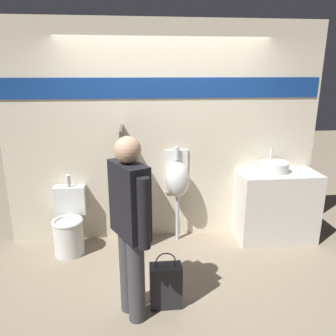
{
  "coord_description": "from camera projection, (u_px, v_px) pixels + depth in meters",
  "views": [
    {
      "loc": [
        -0.38,
        -3.4,
        2.11
      ],
      "look_at": [
        0.0,
        0.17,
        1.05
      ],
      "focal_mm": 35.0,
      "sensor_mm": 36.0,
      "label": 1
    }
  ],
  "objects": [
    {
      "name": "display_wall",
      "position": [
        164.0,
        134.0,
        4.06
      ],
      "size": [
        3.9,
        0.07,
        2.7
      ],
      "color": "beige",
      "rests_on": "ground_plane"
    },
    {
      "name": "urinal_near_counter",
      "position": [
        178.0,
        180.0,
        4.08
      ],
      "size": [
        0.3,
        0.28,
        1.21
      ],
      "color": "silver",
      "rests_on": "ground_plane"
    },
    {
      "name": "sink_basin",
      "position": [
        274.0,
        167.0,
        4.09
      ],
      "size": [
        0.36,
        0.36,
        0.27
      ],
      "color": "silver",
      "rests_on": "sink_counter"
    },
    {
      "name": "sink_counter",
      "position": [
        276.0,
        206.0,
        4.19
      ],
      "size": [
        0.99,
        0.5,
        0.9
      ],
      "color": "silver",
      "rests_on": "ground_plane"
    },
    {
      "name": "cell_phone",
      "position": [
        259.0,
        175.0,
        3.94
      ],
      "size": [
        0.07,
        0.14,
        0.01
      ],
      "color": "#B7B7BC",
      "rests_on": "sink_counter"
    },
    {
      "name": "person_in_vest",
      "position": [
        130.0,
        223.0,
        2.72
      ],
      "size": [
        0.35,
        0.52,
        1.63
      ],
      "rotation": [
        0.0,
        0.0,
        2.05
      ],
      "color": "#3D3D42",
      "rests_on": "ground_plane"
    },
    {
      "name": "ground_plane",
      "position": [
        170.0,
        257.0,
        3.88
      ],
      "size": [
        16.0,
        16.0,
        0.0
      ],
      "primitive_type": "plane",
      "color": "gray"
    },
    {
      "name": "toilet",
      "position": [
        69.0,
        226.0,
        3.94
      ],
      "size": [
        0.37,
        0.53,
        0.91
      ],
      "color": "silver",
      "rests_on": "ground_plane"
    },
    {
      "name": "divider_near_counter",
      "position": [
        124.0,
        190.0,
        3.9
      ],
      "size": [
        0.03,
        0.53,
        1.5
      ],
      "color": "#4C4238",
      "rests_on": "ground_plane"
    },
    {
      "name": "shopping_bag",
      "position": [
        166.0,
        285.0,
        3.02
      ],
      "size": [
        0.29,
        0.16,
        0.55
      ],
      "color": "#232328",
      "rests_on": "ground_plane"
    }
  ]
}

